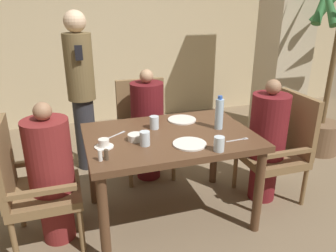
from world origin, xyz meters
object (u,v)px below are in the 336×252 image
Objects in this scene: diner_in_left_chair at (51,173)px; chair_right_side at (281,145)px; standing_host at (81,88)px; plate_main_left at (182,120)px; diner_in_far_chair at (148,124)px; glass_tall_far at (154,123)px; water_bottle at (219,114)px; chair_far_side at (144,126)px; glass_tall_mid at (219,144)px; teacup_with_saucer at (104,144)px; potted_palm at (329,87)px; plate_main_right at (190,144)px; chair_left_side at (30,183)px; diner_in_right_chair at (267,141)px; bowl_small at (136,137)px; glass_tall_near at (145,138)px.

chair_right_side is (1.94, 0.00, -0.05)m from diner_in_left_chair.
standing_host is 6.74× the size of plate_main_left.
plate_main_left is (0.20, -0.44, 0.18)m from diner_in_far_chair.
water_bottle is at bearing -17.67° from glass_tall_far.
chair_far_side is 9.24× the size of glass_tall_mid.
diner_in_left_chair is 1.95m from chair_right_side.
standing_host is (-0.58, 0.42, 0.31)m from diner_in_far_chair.
teacup_with_saucer is at bearing 157.67° from glass_tall_mid.
potted_palm is at bearing 31.26° from chair_right_side.
standing_host reaches higher than chair_far_side.
chair_right_side is 0.59× the size of standing_host.
plate_main_right is at bearing -86.18° from chair_far_side.
chair_left_side reaches higher than teacup_with_saucer.
chair_left_side is 1.00× the size of chair_right_side.
teacup_with_saucer is 1.30× the size of glass_tall_mid.
standing_host is at bearing 117.98° from glass_tall_mid.
diner_in_right_chair is at bearing 3.57° from teacup_with_saucer.
chair_far_side is 9.24× the size of glass_tall_far.
water_bottle is at bearing 4.83° from teacup_with_saucer.
bowl_small is (-0.48, -0.30, 0.02)m from plate_main_left.
diner_in_far_chair reaches higher than plate_main_left.
chair_left_side is 2.09m from chair_right_side.
glass_tall_near and glass_tall_mid have the same top height.
plate_main_right is at bearing -146.40° from water_bottle.
potted_palm reaches higher than standing_host.
diner_in_right_chair is at bearing -37.20° from standing_host.
potted_palm is 20.55× the size of glass_tall_mid.
diner_in_right_chair is 0.52× the size of potted_palm.
chair_right_side is at bearing -39.11° from chair_far_side.
teacup_with_saucer is (-0.59, 0.15, 0.02)m from plate_main_right.
chair_far_side is 0.86× the size of diner_in_right_chair.
plate_main_left is 0.89× the size of water_bottle.
plate_main_left is 0.51m from plate_main_right.
chair_far_side is 1.02m from water_bottle.
plate_main_right is at bearing -166.43° from chair_right_side.
diner_in_right_chair reaches higher than teacup_with_saucer.
potted_palm reaches higher than diner_in_left_chair.
bowl_small is at bearing -163.98° from potted_palm.
potted_palm is (2.69, -0.47, -0.09)m from standing_host.
teacup_with_saucer is 1.30× the size of glass_tall_far.
bowl_small is 1.10× the size of glass_tall_far.
glass_tall_far is at bearing 171.41° from diner_in_right_chair.
bowl_small is at bearing 144.97° from glass_tall_mid.
glass_tall_mid reaches higher than teacup_with_saucer.
standing_host is 1.31m from glass_tall_near.
chair_left_side is 0.59× the size of standing_host.
glass_tall_near is (0.28, -0.06, 0.03)m from teacup_with_saucer.
potted_palm is at bearing 12.14° from diner_in_left_chair.
diner_in_right_chair reaches higher than diner_in_left_chair.
potted_palm is 2.16m from glass_tall_mid.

